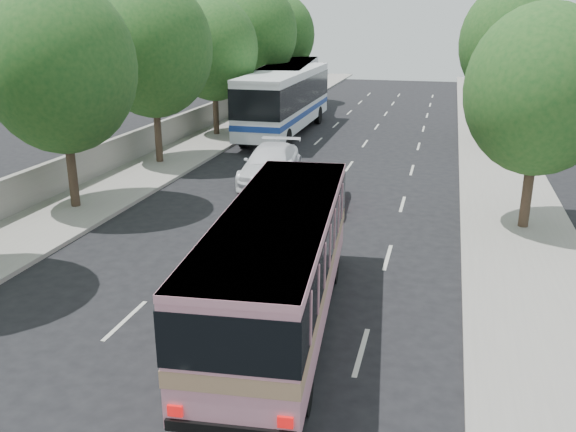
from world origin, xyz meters
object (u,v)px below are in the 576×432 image
(tour_coach_rear, at_px, (290,85))
(tour_coach_front, at_px, (285,96))
(white_pickup, at_px, (271,164))
(pink_taxi, at_px, (319,187))
(pink_bus, at_px, (279,256))

(tour_coach_rear, bearing_deg, tour_coach_front, -85.39)
(white_pickup, relative_size, tour_coach_front, 0.42)
(pink_taxi, relative_size, white_pickup, 0.84)
(tour_coach_front, bearing_deg, tour_coach_rear, 101.18)
(pink_bus, relative_size, tour_coach_rear, 0.71)
(pink_taxi, distance_m, white_pickup, 4.51)
(tour_coach_front, bearing_deg, pink_taxi, -70.61)
(pink_bus, xyz_separation_m, pink_taxi, (-1.13, 10.15, -1.13))
(tour_coach_front, bearing_deg, pink_bus, -75.82)
(tour_coach_rear, bearing_deg, pink_bus, -82.99)
(tour_coach_front, height_order, tour_coach_rear, tour_coach_rear)
(white_pickup, height_order, tour_coach_rear, tour_coach_rear)
(pink_taxi, xyz_separation_m, tour_coach_rear, (-6.67, 21.26, 1.65))
(pink_bus, distance_m, tour_coach_rear, 32.37)
(pink_taxi, height_order, tour_coach_front, tour_coach_front)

